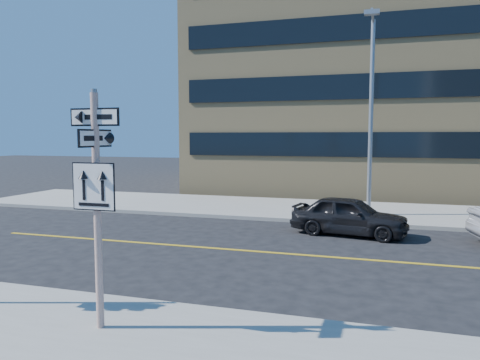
% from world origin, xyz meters
% --- Properties ---
extents(ground, '(120.00, 120.00, 0.00)m').
position_xyz_m(ground, '(0.00, 0.00, 0.00)').
color(ground, black).
rests_on(ground, ground).
extents(sign_pole, '(0.92, 0.92, 4.06)m').
position_xyz_m(sign_pole, '(0.00, -2.51, 2.44)').
color(sign_pole, white).
rests_on(sign_pole, near_sidewalk).
extents(parked_car_a, '(2.25, 4.20, 1.36)m').
position_xyz_m(parked_car_a, '(3.47, 7.27, 0.68)').
color(parked_car_a, black).
rests_on(parked_car_a, ground).
extents(streetlight_a, '(0.55, 2.25, 8.00)m').
position_xyz_m(streetlight_a, '(4.00, 10.76, 4.76)').
color(streetlight_a, gray).
rests_on(streetlight_a, far_sidewalk).
extents(building_brick, '(18.00, 18.00, 18.00)m').
position_xyz_m(building_brick, '(2.00, 25.00, 9.00)').
color(building_brick, tan).
rests_on(building_brick, ground).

